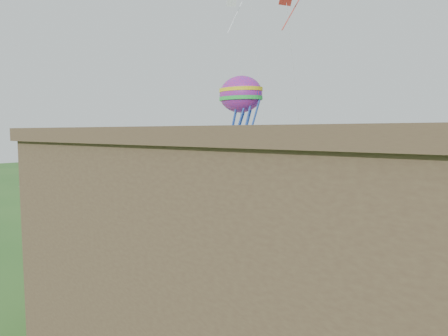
% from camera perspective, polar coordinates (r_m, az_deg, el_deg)
% --- Properties ---
extents(ground, '(160.00, 160.00, 0.00)m').
position_cam_1_polar(ground, '(22.97, -18.20, -13.57)').
color(ground, '#2A5F20').
rests_on(ground, ground).
extents(sand_beach, '(72.00, 20.00, 0.02)m').
position_cam_1_polar(sand_beach, '(39.03, 10.20, -5.64)').
color(sand_beach, tan).
rests_on(sand_beach, ground).
extents(ocean, '(160.00, 68.00, 0.02)m').
position_cam_1_polar(ocean, '(80.12, 25.58, -0.53)').
color(ocean, slate).
rests_on(ocean, ground).
extents(chainlink_fence, '(36.20, 0.20, 1.25)m').
position_cam_1_polar(chainlink_fence, '(26.37, -7.06, -9.65)').
color(chainlink_fence, brown).
rests_on(chainlink_fence, ground).
extents(motel, '(15.00, 10.00, 7.00)m').
position_cam_1_polar(motel, '(12.52, 11.77, -12.52)').
color(motel, '#4C3628').
rests_on(motel, ground).
extents(motel_deck, '(15.00, 2.00, 0.50)m').
position_cam_1_polar(motel_deck, '(18.86, 20.36, -17.05)').
color(motel_deck, brown).
rests_on(motel_deck, ground).
extents(picnic_table, '(2.51, 2.25, 0.87)m').
position_cam_1_polar(picnic_table, '(23.95, -4.41, -11.44)').
color(picnic_table, brown).
rests_on(picnic_table, ground).
extents(octopus_kite, '(3.52, 2.51, 7.19)m').
position_cam_1_polar(octopus_kite, '(29.29, 2.37, 6.87)').
color(octopus_kite, '#FF285E').
extents(kite_white, '(2.14, 2.21, 3.04)m').
position_cam_1_polar(kite_white, '(41.04, 1.06, 21.64)').
color(kite_white, white).
extents(kite_red, '(1.94, 1.75, 2.37)m').
position_cam_1_polar(kite_red, '(28.52, 8.90, 21.95)').
color(kite_red, red).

